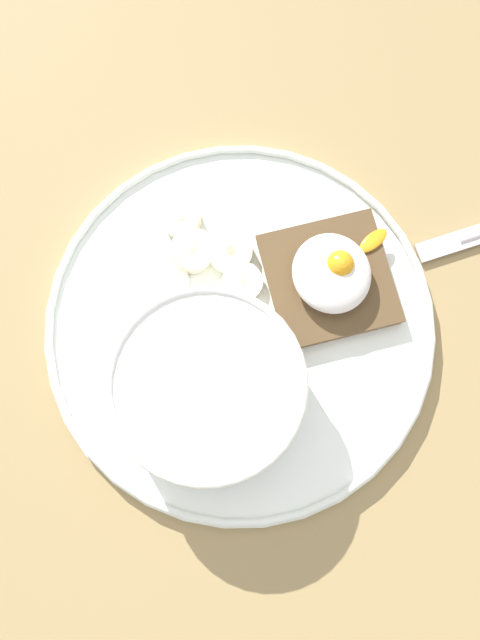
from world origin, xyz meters
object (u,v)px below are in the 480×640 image
Objects in this scene: banana_slice_left at (230,252)px; banana_slice_front at (193,251)px; banana_slice_right at (171,281)px; poached_egg at (333,272)px; toast_slice at (329,280)px; banana_slice_inner at (182,220)px; oatmeal_bowl at (208,389)px; banana_slice_back at (242,283)px.

banana_slice_front is at bearing 70.12° from banana_slice_left.
banana_slice_front is at bearing -52.21° from banana_slice_right.
poached_egg is 1.75× the size of banana_slice_left.
banana_slice_front reaches higher than toast_slice.
banana_slice_front reaches higher than banana_slice_inner.
banana_slice_inner is at bearing 1.40° from banana_slice_front.
banana_slice_right is at bearing 1.43° from oatmeal_bowl.
toast_slice is at bearing 112.33° from poached_egg.
banana_slice_back reaches higher than toast_slice.
toast_slice is 2.28× the size of banana_slice_front.
oatmeal_bowl is 11.44cm from banana_slice_left.
banana_slice_back is (-2.62, -0.09, -0.01)cm from banana_slice_left.
banana_slice_inner is at bearing 49.07° from poached_egg.
oatmeal_bowl is at bearing 116.02° from poached_egg.
oatmeal_bowl reaches higher than banana_slice_back.
toast_slice and banana_slice_right have the same top height.
toast_slice is 12.45cm from banana_slice_inner.
oatmeal_bowl is 9.28cm from banana_slice_back.
banana_slice_front is 1.28× the size of banana_slice_back.
banana_slice_left is (4.49, 6.51, -0.06)cm from toast_slice.
banana_slice_inner is (4.56, -2.26, 0.02)cm from banana_slice_right.
banana_slice_left reaches higher than banana_slice_right.
banana_slice_back is at bearing -33.59° from oatmeal_bowl.
banana_slice_back is (7.42, -4.93, -2.59)cm from oatmeal_bowl.
oatmeal_bowl reaches higher than banana_slice_front.
banana_slice_front is at bearing -178.60° from banana_slice_inner.
banana_slice_front reaches higher than banana_slice_right.
banana_slice_front is 1.33× the size of banana_slice_inner.
oatmeal_bowl is 12.89cm from toast_slice.
poached_egg is (5.60, -11.47, -0.73)cm from oatmeal_bowl.
toast_slice is 12.16cm from banana_slice_right.
banana_slice_right is at bearing 127.79° from banana_slice_front.
poached_egg is at bearing -130.93° from banana_slice_inner.
banana_slice_right is (-1.80, 2.33, -0.14)cm from banana_slice_front.
toast_slice is at bearing -106.24° from banana_slice_back.
oatmeal_bowl is 1.38× the size of toast_slice.
banana_slice_right is at bearing 70.72° from banana_slice_back.
toast_slice is at bearing -124.57° from banana_slice_left.
banana_slice_left is 4.69cm from banana_slice_inner.
banana_slice_back is (1.82, 6.54, -1.86)cm from poached_egg.
banana_slice_front is 2.95cm from banana_slice_right.
banana_slice_back reaches higher than banana_slice_right.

